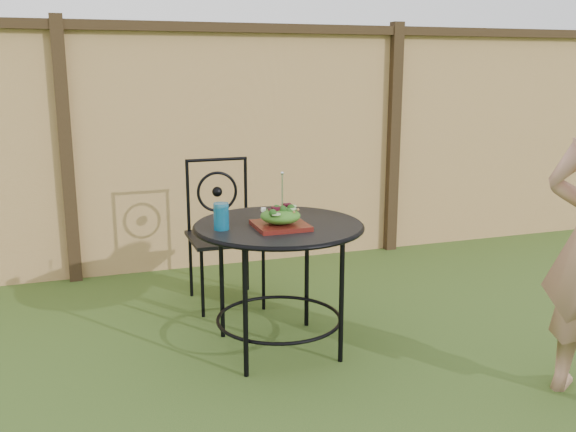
{
  "coord_description": "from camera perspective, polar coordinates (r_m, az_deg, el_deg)",
  "views": [
    {
      "loc": [
        -1.27,
        -2.66,
        1.55
      ],
      "look_at": [
        -0.17,
        0.58,
        0.75
      ],
      "focal_mm": 40.0,
      "sensor_mm": 36.0,
      "label": 1
    }
  ],
  "objects": [
    {
      "name": "ground",
      "position": [
        3.33,
        6.16,
        -14.67
      ],
      "size": [
        60.0,
        60.0,
        0.0
      ],
      "primitive_type": "plane",
      "color": "#294917",
      "rests_on": "ground"
    },
    {
      "name": "fence",
      "position": [
        5.05,
        -4.14,
        6.29
      ],
      "size": [
        8.0,
        0.12,
        1.9
      ],
      "color": "#F0B876",
      "rests_on": "ground"
    },
    {
      "name": "patio_table",
      "position": [
        3.48,
        -0.83,
        -2.9
      ],
      "size": [
        0.92,
        0.92,
        0.72
      ],
      "color": "black",
      "rests_on": "ground"
    },
    {
      "name": "patio_chair",
      "position": [
        4.28,
        -5.79,
        -1.06
      ],
      "size": [
        0.46,
        0.46,
        0.95
      ],
      "color": "black",
      "rests_on": "ground"
    },
    {
      "name": "salad_plate",
      "position": [
        3.36,
        -0.67,
        -0.85
      ],
      "size": [
        0.27,
        0.27,
        0.02
      ],
      "primitive_type": "cube",
      "color": "#3F090E",
      "rests_on": "patio_table"
    },
    {
      "name": "salad",
      "position": [
        3.35,
        -0.67,
        0.01
      ],
      "size": [
        0.21,
        0.21,
        0.08
      ],
      "primitive_type": "ellipsoid",
      "color": "#235614",
      "rests_on": "salad_plate"
    },
    {
      "name": "fork",
      "position": [
        3.32,
        -0.52,
        2.21
      ],
      "size": [
        0.01,
        0.01,
        0.18
      ],
      "primitive_type": "cylinder",
      "color": "silver",
      "rests_on": "salad"
    },
    {
      "name": "drinking_glass",
      "position": [
        3.32,
        -5.96,
        -0.04
      ],
      "size": [
        0.08,
        0.08,
        0.14
      ],
      "primitive_type": "cylinder",
      "color": "#0B5E86",
      "rests_on": "patio_table"
    }
  ]
}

